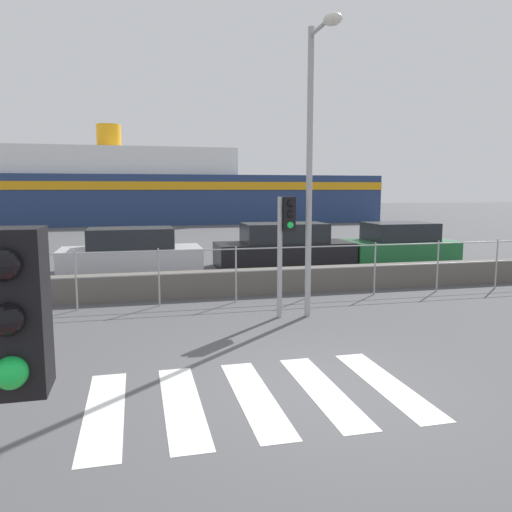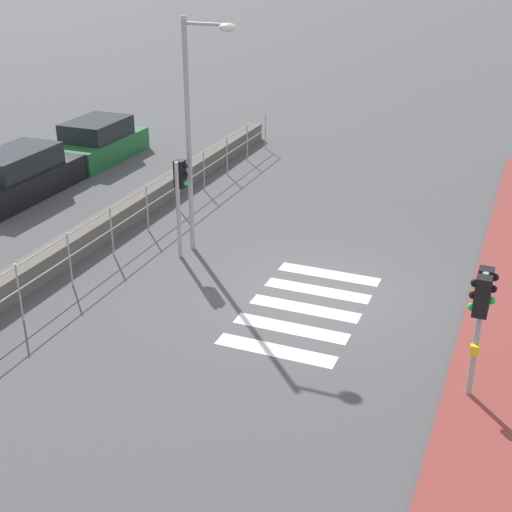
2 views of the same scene
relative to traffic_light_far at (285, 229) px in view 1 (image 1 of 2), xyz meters
The scene contains 10 objects.
ground_plane 4.16m from the traffic_light_far, 100.65° to the right, with size 160.00×160.00×0.00m, color #4C4C4F.
crosswalk 4.37m from the traffic_light_far, 112.25° to the right, with size 4.05×2.40×0.01m.
seawall 2.95m from the traffic_light_far, 105.86° to the left, with size 23.11×0.55×0.59m.
harbor_fence 1.96m from the traffic_light_far, 113.87° to the left, with size 20.84×0.04×1.29m.
traffic_light_far is the anchor object (origin of this frame).
streetlamp 1.85m from the traffic_light_far, 32.86° to the right, with size 0.32×1.33×5.63m.
ferry_boat 30.69m from the traffic_light_far, 92.79° to the left, with size 33.21×8.26×7.42m.
parked_car_silver 7.32m from the traffic_light_far, 115.02° to the left, with size 4.32×1.75×1.38m.
parked_car_black 6.93m from the traffic_light_far, 73.39° to the left, with size 4.59×1.73×1.45m.
parked_car_green 9.12m from the traffic_light_far, 46.33° to the left, with size 3.88×1.87×1.40m.
Camera 1 is at (-2.19, -5.77, 2.57)m, focal length 35.00 mm.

